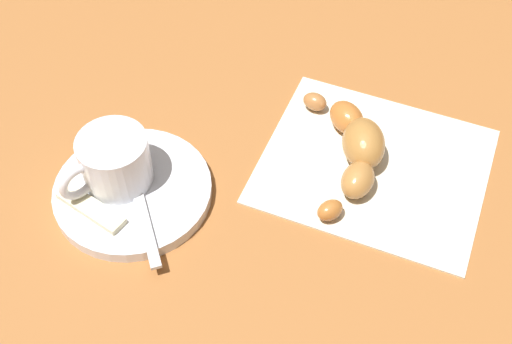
% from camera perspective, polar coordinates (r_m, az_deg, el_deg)
% --- Properties ---
extents(ground_plane, '(1.80, 1.80, 0.00)m').
position_cam_1_polar(ground_plane, '(0.59, -2.07, -1.26)').
color(ground_plane, '#A36331').
extents(saucer, '(0.14, 0.14, 0.01)m').
position_cam_1_polar(saucer, '(0.59, -10.57, -1.64)').
color(saucer, white).
rests_on(saucer, ground).
extents(espresso_cup, '(0.07, 0.07, 0.05)m').
position_cam_1_polar(espresso_cup, '(0.57, -12.20, 0.94)').
color(espresso_cup, white).
rests_on(espresso_cup, saucer).
extents(teaspoon, '(0.07, 0.11, 0.01)m').
position_cam_1_polar(teaspoon, '(0.58, -10.27, -1.43)').
color(teaspoon, silver).
rests_on(teaspoon, saucer).
extents(sugar_packet, '(0.07, 0.04, 0.01)m').
position_cam_1_polar(sugar_packet, '(0.57, -14.07, -3.06)').
color(sugar_packet, beige).
rests_on(sugar_packet, saucer).
extents(napkin, '(0.23, 0.21, 0.00)m').
position_cam_1_polar(napkin, '(0.61, 10.17, 0.59)').
color(napkin, silver).
rests_on(napkin, ground).
extents(croissant, '(0.09, 0.15, 0.04)m').
position_cam_1_polar(croissant, '(0.60, 8.55, 2.25)').
color(croissant, '#B66B2E').
rests_on(croissant, napkin).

